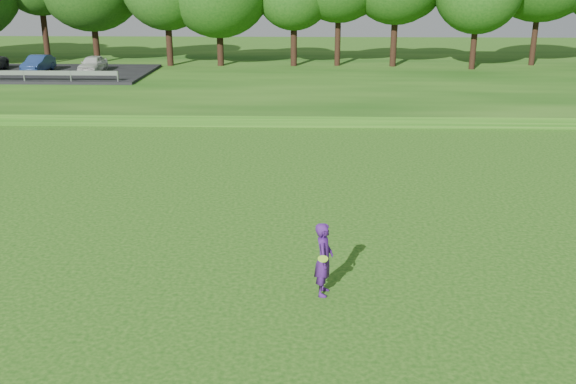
{
  "coord_description": "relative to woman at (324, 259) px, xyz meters",
  "views": [
    {
      "loc": [
        -0.39,
        -13.5,
        7.53
      ],
      "look_at": [
        -0.95,
        4.81,
        1.3
      ],
      "focal_mm": 40.0,
      "sensor_mm": 36.0,
      "label": 1
    }
  ],
  "objects": [
    {
      "name": "walking_path",
      "position": [
        -0.05,
        19.19,
        -0.92
      ],
      "size": [
        130.0,
        1.6,
        0.04
      ],
      "primitive_type": "cube",
      "color": "gray",
      "rests_on": "ground"
    },
    {
      "name": "ground",
      "position": [
        -0.05,
        -0.81,
        -0.94
      ],
      "size": [
        140.0,
        140.0,
        0.0
      ],
      "primitive_type": "plane",
      "color": "#15480E",
      "rests_on": "ground"
    },
    {
      "name": "berm",
      "position": [
        -0.05,
        33.19,
        -0.64
      ],
      "size": [
        130.0,
        30.0,
        0.6
      ],
      "primitive_type": "cube",
      "color": "#15480E",
      "rests_on": "ground"
    },
    {
      "name": "woman",
      "position": [
        0.0,
        0.0,
        0.0
      ],
      "size": [
        0.53,
        0.9,
        1.88
      ],
      "color": "#44186D",
      "rests_on": "ground"
    }
  ]
}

